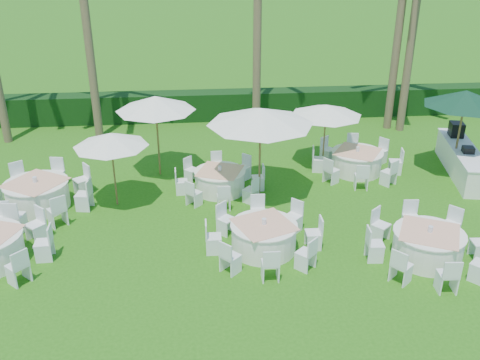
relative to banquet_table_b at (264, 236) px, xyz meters
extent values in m
plane|color=#225F10|center=(-0.76, -1.14, -0.40)|extent=(120.00, 120.00, 0.00)
cube|color=black|center=(-0.76, 10.86, 0.20)|extent=(34.00, 1.00, 1.20)
cube|color=white|center=(-5.97, 1.04, 0.06)|extent=(0.60, 0.60, 0.91)
cube|color=white|center=(-6.95, 1.40, 0.06)|extent=(0.44, 0.44, 0.91)
cube|color=white|center=(-5.90, -0.89, 0.06)|extent=(0.60, 0.60, 0.91)
cube|color=white|center=(-5.54, 0.09, 0.06)|extent=(0.44, 0.44, 0.91)
cylinder|color=white|center=(0.00, 0.00, -0.04)|extent=(1.66, 1.66, 0.72)
cylinder|color=white|center=(0.00, 0.00, 0.33)|extent=(1.73, 1.73, 0.03)
cube|color=#ECA783|center=(0.00, 0.00, 0.36)|extent=(1.74, 1.74, 0.01)
cylinder|color=silver|center=(0.00, 0.00, 0.44)|extent=(0.12, 0.12, 0.15)
cube|color=white|center=(1.30, -0.02, 0.03)|extent=(0.41, 0.41, 0.86)
cube|color=white|center=(0.93, 0.90, 0.03)|extent=(0.57, 0.57, 0.86)
cube|color=white|center=(0.02, 1.30, 0.03)|extent=(0.41, 0.41, 0.86)
cube|color=white|center=(-0.90, 0.93, 0.03)|extent=(0.57, 0.57, 0.86)
cube|color=white|center=(-1.30, 0.02, 0.03)|extent=(0.41, 0.41, 0.86)
cube|color=white|center=(-0.93, -0.90, 0.03)|extent=(0.57, 0.57, 0.86)
cube|color=white|center=(-0.02, -1.30, 0.03)|extent=(0.41, 0.41, 0.86)
cube|color=white|center=(0.90, -0.93, 0.03)|extent=(0.57, 0.57, 0.86)
cylinder|color=white|center=(4.03, -0.80, -0.03)|extent=(1.70, 1.70, 0.74)
cylinder|color=white|center=(4.03, -0.80, 0.35)|extent=(1.77, 1.77, 0.03)
cube|color=#ECA783|center=(4.03, -0.80, 0.37)|extent=(1.84, 1.84, 0.01)
cylinder|color=silver|center=(4.03, -0.80, 0.46)|extent=(0.12, 0.12, 0.16)
cube|color=white|center=(5.03, 0.07, 0.04)|extent=(0.58, 0.58, 0.89)
cube|color=white|center=(4.12, 0.53, 0.04)|extent=(0.44, 0.44, 0.89)
cube|color=white|center=(3.16, 0.21, 0.04)|extent=(0.58, 0.58, 0.89)
cube|color=white|center=(2.70, -0.70, 0.04)|extent=(0.44, 0.44, 0.89)
cube|color=white|center=(3.02, -1.67, 0.04)|extent=(0.58, 0.58, 0.89)
cube|color=white|center=(3.93, -2.12, 0.04)|extent=(0.44, 0.44, 0.89)
cylinder|color=white|center=(-6.39, 2.96, -0.01)|extent=(1.81, 1.81, 0.78)
cylinder|color=white|center=(-6.39, 2.96, 0.40)|extent=(1.88, 1.88, 0.03)
cube|color=#ECA783|center=(-6.39, 2.96, 0.42)|extent=(2.01, 2.01, 0.01)
cylinder|color=silver|center=(-6.39, 2.96, 0.51)|extent=(0.13, 0.13, 0.17)
cube|color=white|center=(-5.24, 3.77, 0.07)|extent=(0.61, 0.61, 0.94)
cube|color=white|center=(-6.15, 4.35, 0.07)|extent=(0.51, 0.51, 0.94)
cube|color=white|center=(-7.20, 4.12, 0.07)|extent=(0.61, 0.61, 0.94)
cube|color=white|center=(-6.64, 1.57, 0.07)|extent=(0.51, 0.51, 0.94)
cube|color=white|center=(-5.58, 1.81, 0.07)|extent=(0.61, 0.61, 0.94)
cube|color=white|center=(-5.00, 2.72, 0.07)|extent=(0.51, 0.51, 0.94)
cylinder|color=white|center=(-0.92, 3.55, -0.06)|extent=(1.55, 1.55, 0.67)
cylinder|color=white|center=(-0.92, 3.55, 0.29)|extent=(1.62, 1.62, 0.03)
cube|color=#ECA783|center=(-0.92, 3.55, 0.31)|extent=(1.62, 1.62, 0.01)
cylinder|color=silver|center=(-0.92, 3.55, 0.40)|extent=(0.11, 0.11, 0.14)
cube|color=white|center=(-0.09, 4.44, 0.01)|extent=(0.53, 0.53, 0.81)
cube|color=white|center=(-0.96, 4.77, 0.01)|extent=(0.39, 0.39, 0.81)
cube|color=white|center=(-1.81, 4.39, 0.01)|extent=(0.53, 0.53, 0.81)
cube|color=white|center=(-2.14, 3.52, 0.01)|extent=(0.39, 0.39, 0.81)
cube|color=white|center=(-1.76, 2.67, 0.01)|extent=(0.53, 0.53, 0.81)
cube|color=white|center=(-0.89, 2.34, 0.01)|extent=(0.39, 0.39, 0.81)
cube|color=white|center=(-0.04, 2.72, 0.01)|extent=(0.53, 0.53, 0.81)
cube|color=white|center=(0.29, 3.59, 0.01)|extent=(0.39, 0.39, 0.81)
cylinder|color=white|center=(3.81, 4.62, -0.04)|extent=(1.67, 1.67, 0.72)
cylinder|color=white|center=(3.81, 4.62, 0.34)|extent=(1.74, 1.74, 0.03)
cube|color=#ECA783|center=(3.81, 4.62, 0.36)|extent=(1.86, 1.86, 0.01)
cylinder|color=silver|center=(3.81, 4.62, 0.45)|extent=(0.12, 0.12, 0.15)
cube|color=white|center=(4.88, 5.36, 0.04)|extent=(0.57, 0.57, 0.87)
cube|color=white|center=(4.03, 5.90, 0.04)|extent=(0.47, 0.47, 0.87)
cube|color=white|center=(3.06, 5.68, 0.04)|extent=(0.57, 0.57, 0.87)
cube|color=white|center=(2.52, 4.84, 0.04)|extent=(0.47, 0.47, 0.87)
cube|color=white|center=(2.74, 3.87, 0.04)|extent=(0.57, 0.57, 0.87)
cube|color=white|center=(3.58, 3.33, 0.04)|extent=(0.47, 0.47, 0.87)
cube|color=white|center=(4.56, 3.55, 0.04)|extent=(0.57, 0.57, 0.87)
cube|color=white|center=(5.09, 4.39, 0.04)|extent=(0.47, 0.47, 0.87)
cylinder|color=brown|center=(-4.08, 2.93, 0.70)|extent=(0.05, 0.05, 2.20)
cone|color=white|center=(-4.08, 2.93, 1.69)|extent=(2.18, 2.18, 0.40)
sphere|color=brown|center=(-4.08, 2.93, 1.83)|extent=(0.09, 0.09, 0.09)
cylinder|color=brown|center=(0.27, 3.11, 0.97)|extent=(0.07, 0.07, 2.74)
cone|color=white|center=(0.27, 3.11, 2.21)|extent=(3.20, 3.20, 0.49)
sphere|color=brown|center=(0.27, 3.11, 2.38)|extent=(0.11, 0.11, 0.11)
cylinder|color=brown|center=(-2.88, 5.04, 0.92)|extent=(0.06, 0.06, 2.63)
cone|color=white|center=(-2.88, 5.04, 2.10)|extent=(2.60, 2.60, 0.47)
sphere|color=brown|center=(-2.88, 5.04, 2.27)|extent=(0.11, 0.11, 0.11)
cylinder|color=brown|center=(2.80, 5.30, 0.67)|extent=(0.05, 0.05, 2.13)
cone|color=white|center=(2.80, 5.30, 1.63)|extent=(2.46, 2.46, 0.38)
sphere|color=brown|center=(2.80, 5.30, 1.76)|extent=(0.09, 0.09, 0.09)
cylinder|color=brown|center=(7.04, 4.17, 1.00)|extent=(0.07, 0.07, 2.80)
cone|color=#0E3320|center=(7.04, 4.17, 2.26)|extent=(2.64, 2.64, 0.50)
sphere|color=brown|center=(7.04, 4.17, 2.44)|extent=(0.11, 0.11, 0.11)
cube|color=white|center=(7.32, 4.17, 0.05)|extent=(1.55, 4.03, 0.89)
cube|color=white|center=(7.32, 4.17, 0.51)|extent=(1.61, 4.08, 0.04)
cube|color=black|center=(7.55, 5.33, 0.78)|extent=(0.54, 0.62, 0.49)
cube|color=black|center=(7.24, 3.78, 0.63)|extent=(0.41, 0.41, 0.20)
cylinder|color=brown|center=(-5.47, 8.92, 3.57)|extent=(0.32, 0.32, 7.94)
cylinder|color=brown|center=(6.44, 8.97, 4.45)|extent=(0.32, 0.32, 9.69)
cylinder|color=brown|center=(6.87, 8.66, 3.94)|extent=(0.32, 0.32, 8.69)
camera|label=1|loc=(-1.69, -11.73, 7.11)|focal=40.00mm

